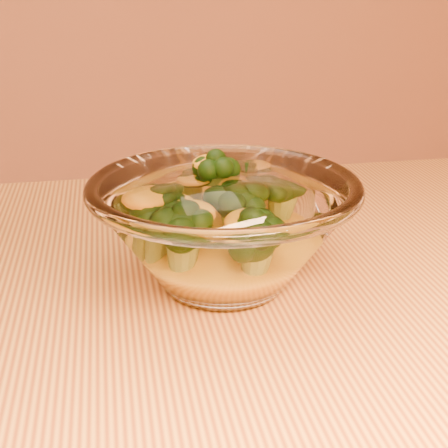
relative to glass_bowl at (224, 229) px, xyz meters
name	(u,v)px	position (x,y,z in m)	size (l,w,h in m)	color
glass_bowl	(224,229)	(0.00, 0.00, 0.00)	(0.20, 0.20, 0.09)	white
cheese_sauce	(224,252)	(0.00, 0.00, -0.02)	(0.11, 0.11, 0.03)	#FFAB15
broccoli_heap	(215,214)	(-0.01, 0.01, 0.01)	(0.11, 0.13, 0.07)	black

